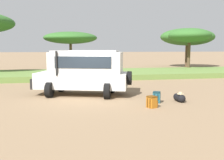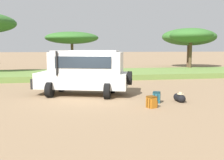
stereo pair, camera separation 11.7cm
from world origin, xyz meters
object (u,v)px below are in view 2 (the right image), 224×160
at_px(backpack_cluster_center, 157,97).
at_px(duffel_bag_low_black_case, 179,98).
at_px(safari_vehicle, 84,72).
at_px(backpack_beside_front_wheel, 152,102).
at_px(acacia_tree_centre_back, 72,38).
at_px(acacia_tree_far_right, 189,37).
at_px(acacia_tree_right_mid, 191,36).

relative_size(backpack_cluster_center, duffel_bag_low_black_case, 0.63).
distance_m(safari_vehicle, backpack_beside_front_wheel, 4.61).
relative_size(backpack_cluster_center, acacia_tree_centre_back, 0.09).
distance_m(backpack_beside_front_wheel, backpack_cluster_center, 1.10).
xyz_separation_m(duffel_bag_low_black_case, acacia_tree_far_right, (11.13, 21.30, 3.84)).
bearing_deg(safari_vehicle, backpack_beside_front_wheel, -54.67).
bearing_deg(safari_vehicle, backpack_cluster_center, -40.70).
height_order(duffel_bag_low_black_case, acacia_tree_far_right, acacia_tree_far_right).
height_order(safari_vehicle, backpack_cluster_center, safari_vehicle).
bearing_deg(acacia_tree_centre_back, acacia_tree_far_right, 10.73).
height_order(backpack_beside_front_wheel, acacia_tree_right_mid, acacia_tree_right_mid).
relative_size(safari_vehicle, acacia_tree_centre_back, 0.92).
relative_size(backpack_beside_front_wheel, backpack_cluster_center, 0.96).
relative_size(backpack_cluster_center, acacia_tree_right_mid, 0.11).
bearing_deg(acacia_tree_centre_back, backpack_beside_front_wheel, -81.99).
bearing_deg(backpack_beside_front_wheel, duffel_bag_low_black_case, 29.47).
distance_m(duffel_bag_low_black_case, acacia_tree_centre_back, 19.20).
xyz_separation_m(safari_vehicle, backpack_beside_front_wheel, (2.60, -3.67, -1.04)).
relative_size(backpack_beside_front_wheel, acacia_tree_far_right, 0.07).
height_order(backpack_beside_front_wheel, backpack_cluster_center, backpack_cluster_center).
relative_size(safari_vehicle, backpack_beside_front_wheel, 10.60).
bearing_deg(duffel_bag_low_black_case, safari_vehicle, 148.28).
height_order(duffel_bag_low_black_case, acacia_tree_right_mid, acacia_tree_right_mid).
bearing_deg(backpack_beside_front_wheel, safari_vehicle, 125.33).
distance_m(acacia_tree_right_mid, acacia_tree_far_right, 6.84).
relative_size(backpack_cluster_center, acacia_tree_far_right, 0.07).
bearing_deg(duffel_bag_low_black_case, backpack_beside_front_wheel, -150.53).
bearing_deg(duffel_bag_low_black_case, acacia_tree_centre_back, 103.67).
distance_m(backpack_beside_front_wheel, duffel_bag_low_black_case, 2.00).
xyz_separation_m(duffel_bag_low_black_case, acacia_tree_right_mid, (8.22, 15.11, 3.71)).
xyz_separation_m(duffel_bag_low_black_case, acacia_tree_centre_back, (-4.46, 18.35, 3.49)).
relative_size(acacia_tree_centre_back, acacia_tree_far_right, 0.82).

